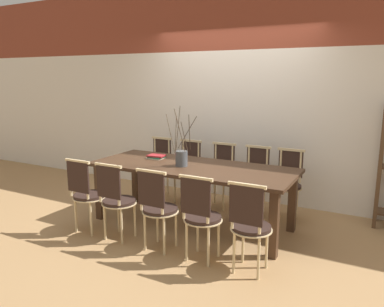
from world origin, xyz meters
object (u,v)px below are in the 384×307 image
(dining_table, at_px, (192,173))
(vase_centerpiece, at_px, (181,157))
(book_stack, at_px, (156,157))
(chair_near_center, at_px, (158,206))
(chair_far_center, at_px, (221,172))

(dining_table, distance_m, vase_centerpiece, 0.24)
(vase_centerpiece, relative_size, book_stack, 3.10)
(dining_table, bearing_deg, vase_centerpiece, -140.64)
(book_stack, bearing_deg, chair_near_center, -55.88)
(book_stack, bearing_deg, dining_table, -11.97)
(dining_table, height_order, vase_centerpiece, vase_centerpiece)
(vase_centerpiece, height_order, book_stack, vase_centerpiece)
(dining_table, distance_m, book_stack, 0.63)
(dining_table, xyz_separation_m, chair_near_center, (0.02, -0.79, -0.17))
(chair_near_center, relative_size, book_stack, 3.88)
(vase_centerpiece, xyz_separation_m, book_stack, (-0.50, 0.21, -0.08))
(chair_far_center, distance_m, book_stack, 0.96)
(chair_near_center, height_order, book_stack, chair_near_center)
(chair_near_center, xyz_separation_m, book_stack, (-0.62, 0.92, 0.29))
(chair_near_center, distance_m, chair_far_center, 1.58)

